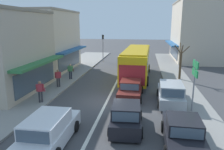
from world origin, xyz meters
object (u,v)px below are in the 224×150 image
at_px(pedestrian_with_handbag_near, 71,70).
at_px(city_bus, 137,61).
at_px(sedan_adjacent_lane_trail, 131,90).
at_px(hatchback_behind_bus_near, 126,117).
at_px(traffic_light_downstreet, 103,43).
at_px(pedestrian_far_walker, 40,90).
at_px(parked_sedan_kerb_front, 183,133).
at_px(wagon_queue_far_back, 49,130).
at_px(parked_wagon_kerb_second, 171,93).
at_px(directional_road_sign, 195,73).
at_px(pedestrian_browsing_midblock, 58,77).
at_px(street_tree_right, 180,63).

bearing_deg(pedestrian_with_handbag_near, city_bus, 16.46).
bearing_deg(sedan_adjacent_lane_trail, hatchback_behind_bus_near, -88.81).
xyz_separation_m(city_bus, hatchback_behind_bus_near, (-0.08, -12.05, -1.17)).
distance_m(traffic_light_downstreet, pedestrian_far_walker, 19.39).
bearing_deg(pedestrian_far_walker, pedestrian_with_handbag_near, 91.17).
bearing_deg(parked_sedan_kerb_front, wagon_queue_far_back, -172.43).
bearing_deg(city_bus, traffic_light_downstreet, 119.16).
height_order(sedan_adjacent_lane_trail, parked_sedan_kerb_front, same).
xyz_separation_m(hatchback_behind_bus_near, pedestrian_with_handbag_near, (-6.74, 10.04, 0.36)).
xyz_separation_m(wagon_queue_far_back, parked_sedan_kerb_front, (6.46, 0.86, -0.08)).
height_order(hatchback_behind_bus_near, parked_wagon_kerb_second, parked_wagon_kerb_second).
relative_size(directional_road_sign, pedestrian_browsing_midblock, 2.21).
xyz_separation_m(parked_wagon_kerb_second, pedestrian_with_handbag_near, (-9.67, 5.40, 0.32)).
height_order(city_bus, pedestrian_with_handbag_near, city_bus).
bearing_deg(pedestrian_far_walker, traffic_light_downstreet, 87.06).
xyz_separation_m(parked_sedan_kerb_front, pedestrian_far_walker, (-9.47, 4.34, 0.40)).
distance_m(wagon_queue_far_back, directional_road_sign, 9.53).
height_order(parked_wagon_kerb_second, pedestrian_browsing_midblock, pedestrian_browsing_midblock).
bearing_deg(traffic_light_downstreet, directional_road_sign, -63.15).
distance_m(city_bus, directional_road_sign, 10.02).
bearing_deg(parked_sedan_kerb_front, parked_wagon_kerb_second, 89.39).
xyz_separation_m(city_bus, street_tree_right, (4.57, -0.18, -0.05)).
height_order(parked_sedan_kerb_front, traffic_light_downstreet, traffic_light_downstreet).
bearing_deg(traffic_light_downstreet, sedan_adjacent_lane_trail, -71.94).
xyz_separation_m(city_bus, traffic_light_downstreet, (-5.68, 10.18, 0.97)).
relative_size(wagon_queue_far_back, directional_road_sign, 1.25).
distance_m(city_bus, parked_wagon_kerb_second, 8.03).
bearing_deg(wagon_queue_far_back, pedestrian_far_walker, 120.05).
bearing_deg(pedestrian_far_walker, directional_road_sign, -0.08).
distance_m(parked_wagon_kerb_second, street_tree_right, 7.52).
bearing_deg(pedestrian_far_walker, street_tree_right, 38.46).
bearing_deg(street_tree_right, sedan_adjacent_lane_trail, -126.26).
bearing_deg(traffic_light_downstreet, wagon_queue_far_back, -85.29).
xyz_separation_m(traffic_light_downstreet, pedestrian_far_walker, (-0.99, -19.28, -1.79)).
relative_size(city_bus, hatchback_behind_bus_near, 2.90).
relative_size(parked_wagon_kerb_second, pedestrian_with_handbag_near, 2.79).
relative_size(wagon_queue_far_back, parked_sedan_kerb_front, 1.06).
bearing_deg(city_bus, sedan_adjacent_lane_trail, -91.63).
xyz_separation_m(parked_sedan_kerb_front, pedestrian_browsing_midblock, (-9.77, 8.44, 0.40)).
distance_m(wagon_queue_far_back, parked_sedan_kerb_front, 6.52).
bearing_deg(directional_road_sign, pedestrian_with_handbag_near, 146.92).
bearing_deg(traffic_light_downstreet, street_tree_right, -45.30).
height_order(city_bus, pedestrian_browsing_midblock, city_bus).
distance_m(hatchback_behind_bus_near, directional_road_sign, 5.47).
height_order(city_bus, parked_sedan_kerb_front, city_bus).
bearing_deg(pedestrian_with_handbag_near, parked_wagon_kerb_second, -29.18).
distance_m(sedan_adjacent_lane_trail, pedestrian_with_handbag_near, 8.10).
xyz_separation_m(hatchback_behind_bus_near, parked_sedan_kerb_front, (2.87, -1.39, -0.05)).
bearing_deg(pedestrian_browsing_midblock, city_bus, 35.67).
height_order(sedan_adjacent_lane_trail, directional_road_sign, directional_road_sign).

